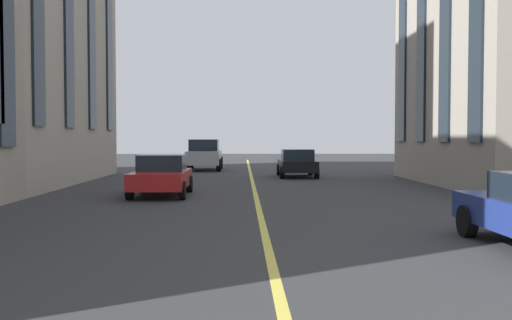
# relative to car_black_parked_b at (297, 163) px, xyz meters

# --- Properties ---
(lane_centre_line) EXTENTS (80.00, 0.16, 0.01)m
(lane_centre_line) POSITION_rel_car_black_parked_b_xyz_m (-17.47, 2.32, -0.70)
(lane_centre_line) COLOR #D8C64C
(lane_centre_line) RESTS_ON ground_plane
(car_black_parked_b) EXTENTS (3.90, 1.89, 1.40)m
(car_black_parked_b) POSITION_rel_car_black_parked_b_xyz_m (0.00, 0.00, 0.00)
(car_black_parked_b) COLOR black
(car_black_parked_b) RESTS_ON ground_plane
(car_red_near) EXTENTS (3.90, 1.89, 1.40)m
(car_red_near) POSITION_rel_car_black_parked_b_xyz_m (-9.45, 5.54, 0.00)
(car_red_near) COLOR #B21E1E
(car_red_near) RESTS_ON ground_plane
(car_silver_far) EXTENTS (4.70, 2.14, 1.88)m
(car_silver_far) POSITION_rel_car_black_parked_b_xyz_m (6.38, 5.10, 0.27)
(car_silver_far) COLOR #B7BABF
(car_silver_far) RESTS_ON ground_plane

